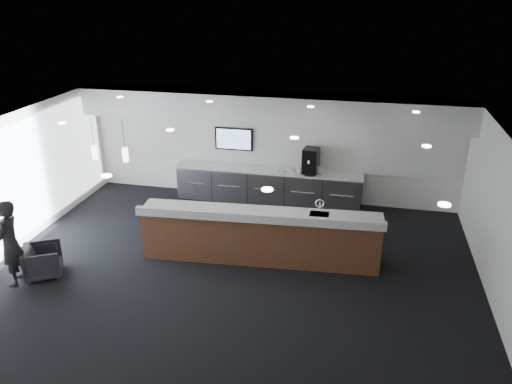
% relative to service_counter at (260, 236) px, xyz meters
% --- Properties ---
extents(ground, '(10.00, 10.00, 0.00)m').
position_rel_service_counter_xyz_m(ground, '(-0.44, -0.59, -0.58)').
color(ground, black).
rests_on(ground, ground).
extents(ceiling, '(10.00, 8.00, 0.02)m').
position_rel_service_counter_xyz_m(ceiling, '(-0.44, -0.59, 2.42)').
color(ceiling, black).
rests_on(ceiling, back_wall).
extents(back_wall, '(10.00, 0.02, 3.00)m').
position_rel_service_counter_xyz_m(back_wall, '(-0.44, 3.41, 0.92)').
color(back_wall, white).
rests_on(back_wall, ground).
extents(left_wall, '(0.02, 8.00, 3.00)m').
position_rel_service_counter_xyz_m(left_wall, '(-5.44, -0.59, 0.92)').
color(left_wall, white).
rests_on(left_wall, ground).
extents(right_wall, '(0.02, 8.00, 3.00)m').
position_rel_service_counter_xyz_m(right_wall, '(4.56, -0.59, 0.92)').
color(right_wall, white).
rests_on(right_wall, ground).
extents(soffit_bulkhead, '(10.00, 0.90, 0.70)m').
position_rel_service_counter_xyz_m(soffit_bulkhead, '(-0.44, 2.96, 2.07)').
color(soffit_bulkhead, silver).
rests_on(soffit_bulkhead, back_wall).
extents(alcove_panel, '(9.80, 0.06, 1.40)m').
position_rel_service_counter_xyz_m(alcove_panel, '(-0.44, 3.38, 1.02)').
color(alcove_panel, silver).
rests_on(alcove_panel, back_wall).
extents(window_blinds_wall, '(0.04, 7.36, 2.55)m').
position_rel_service_counter_xyz_m(window_blinds_wall, '(-5.40, -0.59, 0.92)').
color(window_blinds_wall, silver).
rests_on(window_blinds_wall, left_wall).
extents(back_credenza, '(5.06, 0.66, 0.95)m').
position_rel_service_counter_xyz_m(back_credenza, '(-0.44, 3.05, -0.10)').
color(back_credenza, gray).
rests_on(back_credenza, ground).
extents(wall_tv, '(1.05, 0.08, 0.62)m').
position_rel_service_counter_xyz_m(wall_tv, '(-1.44, 3.32, 1.07)').
color(wall_tv, black).
rests_on(wall_tv, back_wall).
extents(pendant_left, '(0.12, 0.12, 0.30)m').
position_rel_service_counter_xyz_m(pendant_left, '(-2.84, 0.21, 1.67)').
color(pendant_left, '#FFEBC6').
rests_on(pendant_left, ceiling).
extents(pendant_right, '(0.12, 0.12, 0.30)m').
position_rel_service_counter_xyz_m(pendant_right, '(-3.54, 0.21, 1.67)').
color(pendant_right, '#FFEBC6').
rests_on(pendant_right, ceiling).
extents(ceiling_can_lights, '(7.00, 5.00, 0.02)m').
position_rel_service_counter_xyz_m(ceiling_can_lights, '(-0.44, -0.59, 2.39)').
color(ceiling_can_lights, white).
rests_on(ceiling_can_lights, ceiling).
extents(service_counter, '(5.17, 1.22, 1.49)m').
position_rel_service_counter_xyz_m(service_counter, '(0.00, 0.00, 0.00)').
color(service_counter, '#54301C').
rests_on(service_counter, ground).
extents(coffee_machine, '(0.44, 0.54, 0.67)m').
position_rel_service_counter_xyz_m(coffee_machine, '(0.70, 3.02, 0.71)').
color(coffee_machine, black).
rests_on(coffee_machine, back_credenza).
extents(info_sign_left, '(0.16, 0.06, 0.22)m').
position_rel_service_counter_xyz_m(info_sign_left, '(0.00, 2.97, 0.49)').
color(info_sign_left, silver).
rests_on(info_sign_left, back_credenza).
extents(info_sign_right, '(0.17, 0.05, 0.22)m').
position_rel_service_counter_xyz_m(info_sign_right, '(0.96, 2.97, 0.48)').
color(info_sign_right, silver).
rests_on(info_sign_right, back_credenza).
extents(armchair, '(0.98, 0.97, 0.66)m').
position_rel_service_counter_xyz_m(armchair, '(-4.19, -1.58, -0.25)').
color(armchair, black).
rests_on(armchair, ground).
extents(lounge_guest, '(0.55, 0.72, 1.77)m').
position_rel_service_counter_xyz_m(lounge_guest, '(-4.57, -1.94, 0.31)').
color(lounge_guest, black).
rests_on(lounge_guest, ground).
extents(cup_0, '(0.10, 0.10, 0.09)m').
position_rel_service_counter_xyz_m(cup_0, '(0.82, 2.99, 0.42)').
color(cup_0, white).
rests_on(cup_0, back_credenza).
extents(cup_1, '(0.14, 0.14, 0.09)m').
position_rel_service_counter_xyz_m(cup_1, '(0.68, 2.99, 0.42)').
color(cup_1, white).
rests_on(cup_1, back_credenza).
extents(cup_2, '(0.12, 0.12, 0.09)m').
position_rel_service_counter_xyz_m(cup_2, '(0.54, 2.99, 0.42)').
color(cup_2, white).
rests_on(cup_2, back_credenza).
extents(cup_3, '(0.13, 0.13, 0.09)m').
position_rel_service_counter_xyz_m(cup_3, '(0.40, 2.99, 0.42)').
color(cup_3, white).
rests_on(cup_3, back_credenza).
extents(cup_4, '(0.13, 0.13, 0.09)m').
position_rel_service_counter_xyz_m(cup_4, '(0.26, 2.99, 0.42)').
color(cup_4, white).
rests_on(cup_4, back_credenza).
extents(cup_5, '(0.11, 0.11, 0.09)m').
position_rel_service_counter_xyz_m(cup_5, '(0.12, 2.99, 0.42)').
color(cup_5, white).
rests_on(cup_5, back_credenza).
extents(cup_6, '(0.14, 0.14, 0.09)m').
position_rel_service_counter_xyz_m(cup_6, '(-0.02, 2.99, 0.42)').
color(cup_6, white).
rests_on(cup_6, back_credenza).
extents(cup_7, '(0.11, 0.11, 0.09)m').
position_rel_service_counter_xyz_m(cup_7, '(-0.16, 2.99, 0.42)').
color(cup_7, white).
rests_on(cup_7, back_credenza).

